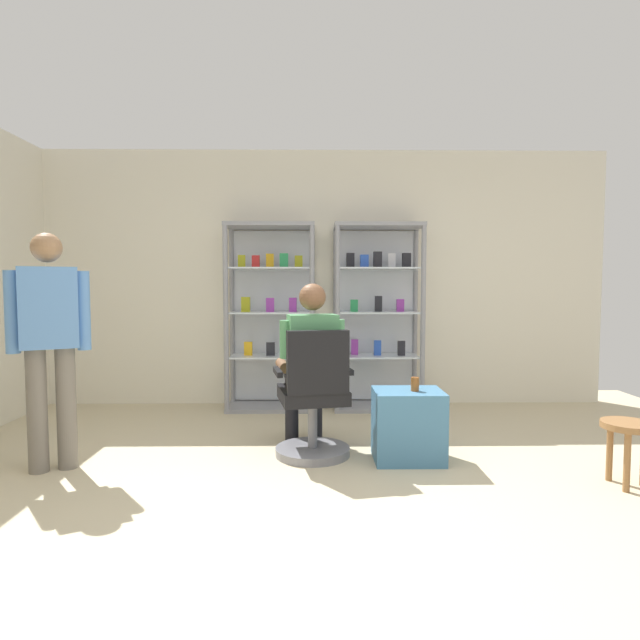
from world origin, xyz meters
The scene contains 10 objects.
ground_plane centered at (0.00, 0.00, 0.00)m, with size 7.20×7.20×0.00m, color #C6B793.
back_wall centered at (0.00, 3.00, 1.35)m, with size 6.00×0.10×2.70m, color silver.
display_cabinet_left centered at (-0.55, 2.76, 0.97)m, with size 0.90×0.45×1.90m.
display_cabinet_right centered at (0.55, 2.76, 0.97)m, with size 0.90×0.45×1.90m.
office_chair centered at (-0.11, 1.15, 0.39)m, with size 0.61×0.57×0.96m.
seated_shopkeeper centered at (-0.14, 1.31, 0.71)m, with size 0.54×0.61×1.29m.
storage_crate centered at (0.58, 1.09, 0.26)m, with size 0.50×0.40×0.51m, color teal.
tea_glass centered at (0.62, 1.06, 0.56)m, with size 0.06×0.06×0.10m, color brown.
standing_customer centered at (-1.91, 0.92, 0.93)m, with size 0.48×0.36×1.63m.
wooden_stool centered at (1.88, 0.57, 0.33)m, with size 0.32×0.32×0.41m.
Camera 1 is at (-0.12, -2.66, 1.28)m, focal length 29.41 mm.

